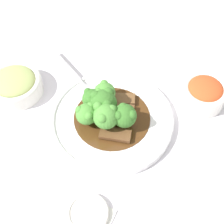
{
  "coord_description": "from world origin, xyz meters",
  "views": [
    {
      "loc": [
        0.16,
        -0.33,
        0.55
      ],
      "look_at": [
        0.0,
        0.0,
        0.03
      ],
      "focal_mm": 50.0,
      "sensor_mm": 36.0,
      "label": 1
    }
  ],
  "objects": [
    {
      "name": "ground_plane",
      "position": [
        0.0,
        0.0,
        0.0
      ],
      "size": [
        4.0,
        4.0,
        0.0
      ],
      "primitive_type": "plane",
      "color": "silver"
    },
    {
      "name": "side_bowl_kimchi",
      "position": [
        0.15,
        0.13,
        0.03
      ],
      "size": [
        0.09,
        0.09,
        0.06
      ],
      "color": "white",
      "rests_on": "ground_plane"
    },
    {
      "name": "serving_spoon",
      "position": [
        -0.07,
        0.04,
        0.03
      ],
      "size": [
        0.2,
        0.12,
        0.01
      ],
      "color": "#B7B7BC",
      "rests_on": "main_plate"
    },
    {
      "name": "broccoli_floret_1",
      "position": [
        -0.05,
        0.01,
        0.05
      ],
      "size": [
        0.04,
        0.04,
        0.05
      ],
      "color": "#8EB756",
      "rests_on": "main_plate"
    },
    {
      "name": "main_plate",
      "position": [
        0.0,
        0.0,
        0.01
      ],
      "size": [
        0.26,
        0.26,
        0.02
      ],
      "color": "white",
      "rests_on": "ground_plane"
    },
    {
      "name": "sauce_dish",
      "position": [
        0.05,
        -0.19,
        0.01
      ],
      "size": [
        0.07,
        0.07,
        0.01
      ],
      "color": "white",
      "rests_on": "ground_plane"
    },
    {
      "name": "broccoli_floret_0",
      "position": [
        -0.03,
        0.03,
        0.05
      ],
      "size": [
        0.05,
        0.05,
        0.05
      ],
      "color": "#8EB756",
      "rests_on": "main_plate"
    },
    {
      "name": "broccoli_floret_4",
      "position": [
        -0.0,
        -0.03,
        0.06
      ],
      "size": [
        0.05,
        0.05,
        0.06
      ],
      "color": "#7FA84C",
      "rests_on": "main_plate"
    },
    {
      "name": "broccoli_floret_3",
      "position": [
        0.03,
        -0.01,
        0.05
      ],
      "size": [
        0.05,
        0.05,
        0.06
      ],
      "color": "#8EB756",
      "rests_on": "main_plate"
    },
    {
      "name": "beef_strip_0",
      "position": [
        -0.0,
        0.05,
        0.02
      ],
      "size": [
        0.06,
        0.05,
        0.01
      ],
      "color": "brown",
      "rests_on": "main_plate"
    },
    {
      "name": "beef_strip_2",
      "position": [
        0.01,
        0.02,
        0.03
      ],
      "size": [
        0.06,
        0.05,
        0.01
      ],
      "color": "brown",
      "rests_on": "main_plate"
    },
    {
      "name": "paper_napkin",
      "position": [
        0.03,
        -0.22,
        0.0
      ],
      "size": [
        0.13,
        0.1,
        0.01
      ],
      "color": "silver",
      "rests_on": "ground_plane"
    },
    {
      "name": "broccoli_floret_2",
      "position": [
        -0.04,
        -0.03,
        0.05
      ],
      "size": [
        0.04,
        0.04,
        0.05
      ],
      "color": "#8EB756",
      "rests_on": "main_plate"
    },
    {
      "name": "beef_strip_1",
      "position": [
        0.03,
        -0.04,
        0.02
      ],
      "size": [
        0.07,
        0.04,
        0.01
      ],
      "color": "brown",
      "rests_on": "main_plate"
    },
    {
      "name": "side_bowl_appetizer",
      "position": [
        -0.23,
        -0.02,
        0.02
      ],
      "size": [
        0.12,
        0.12,
        0.05
      ],
      "color": "white",
      "rests_on": "ground_plane"
    },
    {
      "name": "broccoli_floret_5",
      "position": [
        -0.02,
        0.0,
        0.05
      ],
      "size": [
        0.06,
        0.06,
        0.06
      ],
      "color": "#7FA84C",
      "rests_on": "main_plate"
    }
  ]
}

